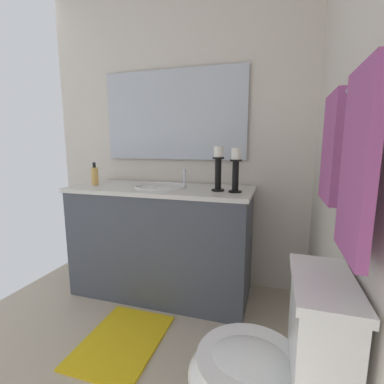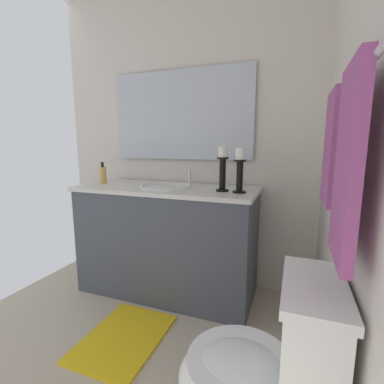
% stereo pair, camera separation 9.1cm
% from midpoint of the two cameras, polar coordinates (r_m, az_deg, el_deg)
% --- Properties ---
extents(floor, '(2.42, 2.25, 0.02)m').
position_cam_midpoint_polar(floor, '(1.78, -17.82, -32.11)').
color(floor, beige).
rests_on(floor, ground).
extents(wall_back, '(2.42, 0.04, 2.45)m').
position_cam_midpoint_polar(wall_back, '(1.05, 35.22, 11.13)').
color(wall_back, silver).
rests_on(wall_back, ground).
extents(wall_left, '(0.04, 2.25, 2.45)m').
position_cam_midpoint_polar(wall_left, '(2.39, -0.86, 11.08)').
color(wall_left, silver).
rests_on(wall_left, ground).
extents(vanity_cabinet, '(0.58, 1.39, 0.85)m').
position_cam_midpoint_polar(vanity_cabinet, '(2.22, -3.95, -9.82)').
color(vanity_cabinet, '#474C56').
rests_on(vanity_cabinet, ground).
extents(sink_basin, '(0.40, 0.40, 0.24)m').
position_cam_midpoint_polar(sink_basin, '(2.12, -4.05, 0.04)').
color(sink_basin, white).
rests_on(sink_basin, vanity_cabinet).
extents(mirror, '(0.02, 1.22, 0.72)m').
position_cam_midpoint_polar(mirror, '(2.36, -1.31, 15.61)').
color(mirror, silver).
extents(candle_holder_tall, '(0.09, 0.09, 0.30)m').
position_cam_midpoint_polar(candle_holder_tall, '(1.87, 11.27, 4.63)').
color(candle_holder_tall, black).
rests_on(candle_holder_tall, vanity_cabinet).
extents(candle_holder_short, '(0.09, 0.09, 0.31)m').
position_cam_midpoint_polar(candle_holder_short, '(1.92, 7.72, 4.98)').
color(candle_holder_short, black).
rests_on(candle_holder_short, vanity_cabinet).
extents(soap_bottle, '(0.06, 0.06, 0.18)m').
position_cam_midpoint_polar(soap_bottle, '(2.37, -16.94, 3.40)').
color(soap_bottle, '#E5B259').
rests_on(soap_bottle, vanity_cabinet).
extents(toilet, '(0.39, 0.54, 0.75)m').
position_cam_midpoint_polar(toilet, '(1.19, 16.34, -32.97)').
color(toilet, white).
rests_on(toilet, ground).
extents(towel_bar, '(0.84, 0.02, 0.02)m').
position_cam_midpoint_polar(towel_bar, '(1.10, 32.09, 18.30)').
color(towel_bar, silver).
extents(towel_near_vanity, '(0.28, 0.03, 0.45)m').
position_cam_midpoint_polar(towel_near_vanity, '(1.29, 28.66, 7.90)').
color(towel_near_vanity, '#A54C8C').
rests_on(towel_near_vanity, towel_bar).
extents(towel_center, '(0.27, 0.03, 0.53)m').
position_cam_midpoint_polar(towel_center, '(0.87, 32.13, 4.65)').
color(towel_center, '#A54C8C').
rests_on(towel_center, towel_bar).
extents(bath_mat, '(0.60, 0.44, 0.02)m').
position_cam_midpoint_polar(bath_mat, '(1.93, -12.49, -27.39)').
color(bath_mat, yellow).
rests_on(bath_mat, ground).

